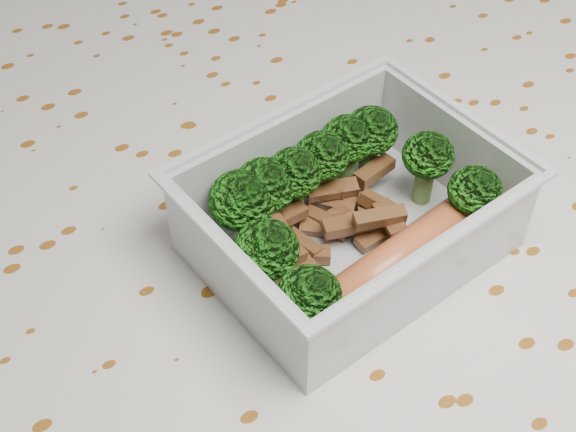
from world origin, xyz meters
TOP-DOWN VIEW (x-y plane):
  - dining_table at (0.00, 0.00)m, footprint 1.40×0.90m
  - tablecloth at (0.00, 0.00)m, footprint 1.46×0.96m
  - lunch_container at (0.03, -0.01)m, footprint 0.18×0.15m
  - broccoli_florets at (0.02, 0.00)m, footprint 0.15×0.12m
  - meat_pile at (0.02, -0.00)m, footprint 0.10×0.07m
  - sausage at (0.03, -0.05)m, footprint 0.14×0.04m

SIDE VIEW (x-z plane):
  - dining_table at x=0.00m, z-range 0.29..1.04m
  - tablecloth at x=0.00m, z-range 0.62..0.81m
  - meat_pile at x=0.02m, z-range 0.76..0.78m
  - lunch_container at x=0.03m, z-range 0.75..0.81m
  - sausage at x=0.03m, z-range 0.77..0.79m
  - broccoli_florets at x=0.02m, z-range 0.77..0.82m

